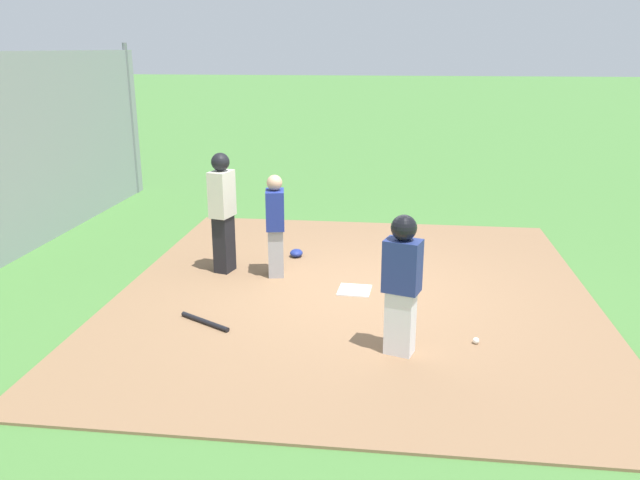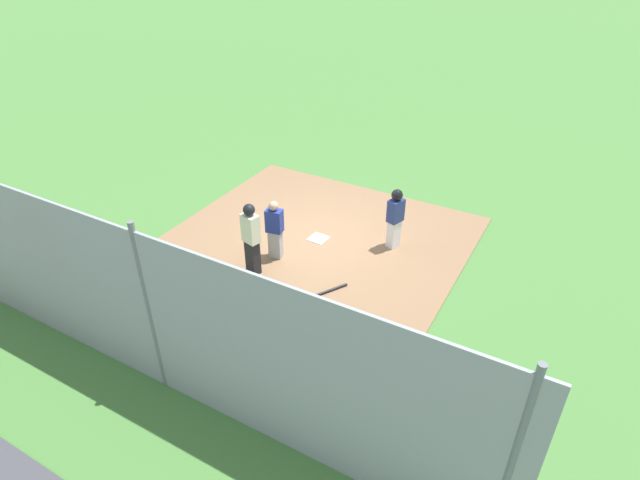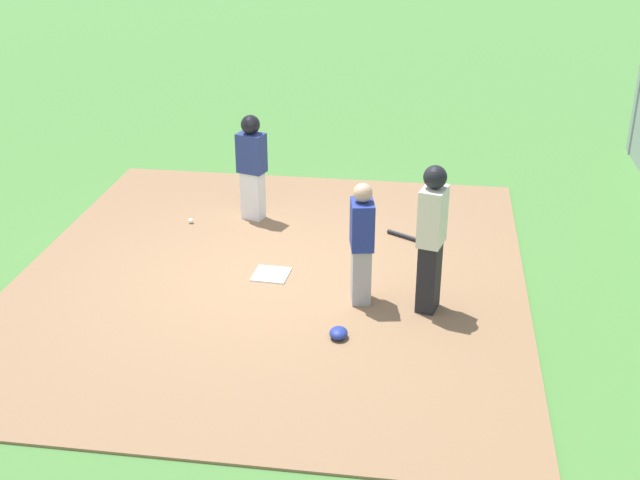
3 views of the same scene
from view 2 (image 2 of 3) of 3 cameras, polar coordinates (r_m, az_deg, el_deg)
ground_plane at (r=13.44m, az=-0.18°, el=0.03°), size 140.00×140.00×0.00m
dirt_infield at (r=13.43m, az=-0.18°, el=0.09°), size 7.20×6.40×0.03m
home_plate at (r=13.42m, az=-0.18°, el=0.18°), size 0.47×0.47×0.02m
catcher at (r=12.39m, az=-4.92°, el=1.18°), size 0.42×0.33×1.50m
umpire at (r=11.80m, az=-7.45°, el=0.26°), size 0.43×0.35×1.79m
runner at (r=12.81m, az=8.16°, el=2.67°), size 0.36×0.44×1.57m
baseball_bat at (r=11.65m, az=1.27°, el=-5.41°), size 0.45×0.71×0.06m
catcher_mask at (r=13.32m, az=-7.58°, el=-0.16°), size 0.24×0.20×0.12m
baseball at (r=14.04m, az=8.02°, el=1.53°), size 0.07×0.07×0.07m
backstop_fence at (r=9.05m, az=-17.83°, el=-7.69°), size 12.00×0.10×3.35m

